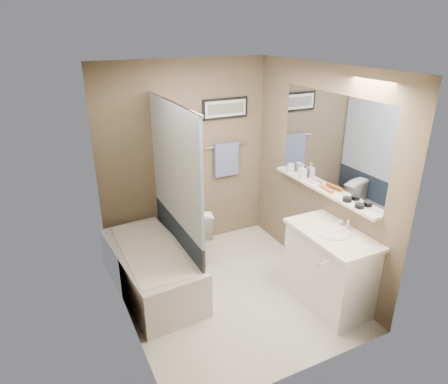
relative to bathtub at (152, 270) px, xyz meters
name	(u,v)px	position (x,y,z in m)	size (l,w,h in m)	color
ground	(230,292)	(0.75, -0.43, -0.25)	(2.50, 2.50, 0.00)	silver
ceiling	(231,70)	(0.75, -0.43, 2.13)	(2.20, 2.50, 0.04)	white
wall_back	(186,159)	(0.75, 0.80, 0.95)	(2.20, 0.04, 2.40)	brown
wall_front	(306,250)	(0.75, -1.66, 0.95)	(2.20, 0.04, 2.40)	brown
wall_left	(122,213)	(-0.33, -0.43, 0.95)	(0.04, 2.50, 2.40)	brown
wall_right	(317,176)	(1.83, -0.43, 0.95)	(0.04, 2.50, 2.40)	brown
tile_surround	(112,212)	(-0.34, 0.07, 0.75)	(0.02, 1.55, 2.00)	#C6BA95
curtain_rod	(172,102)	(0.35, 0.07, 1.80)	(0.02, 0.02, 1.55)	silver
curtain_upper	(175,165)	(0.35, 0.07, 1.15)	(0.03, 1.45, 1.28)	white
curtain_lower	(178,234)	(0.35, 0.07, 0.33)	(0.03, 1.45, 0.36)	#212E3E
mirror	(331,142)	(1.84, -0.58, 1.37)	(0.02, 1.60, 1.00)	silver
shelf	(322,190)	(1.79, -0.58, 0.85)	(0.12, 1.60, 0.03)	silver
towel_bar	(226,146)	(1.30, 0.78, 1.05)	(0.02, 0.02, 0.60)	silver
towel	(226,159)	(1.30, 0.76, 0.87)	(0.34, 0.05, 0.44)	#97A2DB
art_frame	(225,108)	(1.30, 0.80, 1.53)	(0.62, 0.03, 0.26)	black
art_mat	(226,109)	(1.30, 0.79, 1.53)	(0.56, 0.00, 0.20)	white
art_image	(226,109)	(1.30, 0.78, 1.53)	(0.50, 0.00, 0.13)	#595959
door	(360,257)	(1.30, -1.67, 0.75)	(0.80, 0.02, 2.00)	silver
door_handle	(323,263)	(0.97, -1.62, 0.75)	(0.02, 0.02, 0.10)	silver
bathtub	(152,270)	(0.00, 0.00, 0.00)	(0.70, 1.50, 0.50)	silver
tub_rim	(150,250)	(0.00, 0.00, 0.25)	(0.56, 1.36, 0.02)	white
toilet	(194,231)	(0.69, 0.45, 0.11)	(0.41, 0.71, 0.73)	white
vanity	(329,270)	(1.60, -1.03, 0.15)	(0.50, 0.90, 0.80)	white
countertop	(333,234)	(1.59, -1.03, 0.57)	(0.54, 0.96, 0.04)	white
sink_basin	(332,232)	(1.58, -1.03, 0.60)	(0.34, 0.34, 0.01)	white
faucet_spout	(348,224)	(1.78, -1.03, 0.64)	(0.02, 0.02, 0.10)	silver
faucet_knob	(341,222)	(1.78, -0.93, 0.62)	(0.05, 0.05, 0.05)	silver
candle_bowl_near	(359,206)	(1.79, -1.13, 0.89)	(0.09, 0.09, 0.04)	black
candle_bowl_far	(347,199)	(1.79, -0.96, 0.89)	(0.09, 0.09, 0.04)	black
hair_brush_front	(326,188)	(1.79, -0.65, 0.89)	(0.04, 0.04, 0.22)	#CE651D
pink_comb	(310,181)	(1.79, -0.37, 0.87)	(0.03, 0.16, 0.01)	pink
glass_jar	(291,168)	(1.79, 0.01, 0.92)	(0.08, 0.08, 0.10)	silver
soap_bottle	(303,171)	(1.79, -0.22, 0.95)	(0.07, 0.08, 0.17)	#999999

